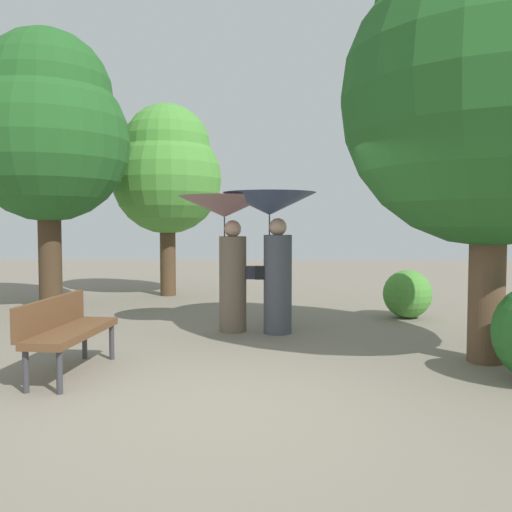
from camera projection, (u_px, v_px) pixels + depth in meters
name	position (u px, v px, depth m)	size (l,w,h in m)	color
ground_plane	(246.00, 399.00, 5.03)	(40.00, 40.00, 0.00)	gray
person_left	(227.00, 229.00, 8.13)	(1.39, 1.39, 2.05)	#6B5B4C
person_right	(272.00, 227.00, 7.99)	(1.38, 1.38, 2.09)	#474C56
park_bench	(66.00, 327.00, 5.83)	(0.61, 1.54, 0.83)	#38383D
tree_near_left	(167.00, 170.00, 12.22)	(2.46, 2.46, 4.34)	#4C3823
tree_near_right	(492.00, 73.00, 6.19)	(3.46, 3.46, 5.30)	brown
tree_mid_left	(47.00, 127.00, 10.13)	(3.03, 3.03, 5.26)	#42301E
bush_path_right	(407.00, 294.00, 9.37)	(0.84, 0.84, 0.84)	#4C9338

